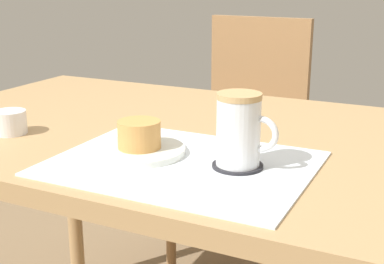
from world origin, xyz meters
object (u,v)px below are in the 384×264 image
dining_table (196,164)px  wooden_chair (246,134)px  coffee_mug (240,130)px  sugar_bowl (10,122)px  pastry_plate (140,151)px  pastry (139,134)px

dining_table → wooden_chair: bearing=102.3°
coffee_mug → sugar_bowl: (-0.52, -0.01, -0.05)m
pastry_plate → sugar_bowl: bearing=179.3°
wooden_chair → pastry_plate: wooden_chair is taller
coffee_mug → sugar_bowl: coffee_mug is taller
pastry_plate → pastry: bearing=0.0°
pastry_plate → sugar_bowl: 0.33m
wooden_chair → sugar_bowl: bearing=81.6°
wooden_chair → coffee_mug: (0.34, -0.97, 0.31)m
coffee_mug → pastry: bearing=-176.1°
pastry_plate → pastry: (0.00, 0.00, 0.03)m
pastry_plate → sugar_bowl: (-0.32, 0.00, 0.02)m
pastry_plate → coffee_mug: 0.20m
dining_table → sugar_bowl: size_ratio=19.79×
coffee_mug → sugar_bowl: size_ratio=1.82×
wooden_chair → pastry: bearing=100.5°
pastry_plate → sugar_bowl: sugar_bowl is taller
wooden_chair → dining_table: bearing=104.2°
pastry_plate → coffee_mug: coffee_mug is taller
dining_table → pastry: (-0.02, -0.19, 0.12)m
pastry_plate → dining_table: bearing=82.6°
dining_table → pastry: pastry is taller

